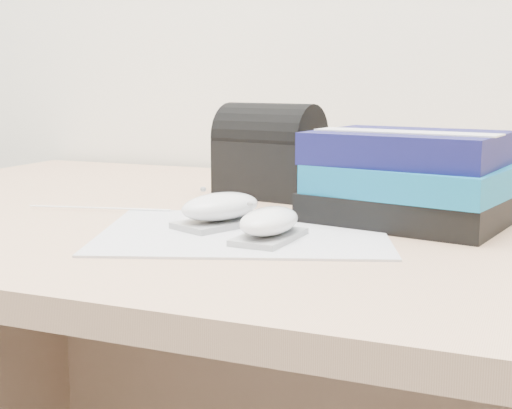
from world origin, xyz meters
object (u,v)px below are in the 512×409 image
at_px(mouse_rear, 221,209).
at_px(book_stack, 410,178).
at_px(mouse_front, 269,224).
at_px(desk, 390,384).
at_px(pouch, 270,151).

bearing_deg(mouse_rear, book_stack, 31.52).
relative_size(mouse_rear, book_stack, 0.47).
bearing_deg(mouse_front, mouse_rear, 148.75).
xyz_separation_m(mouse_rear, book_stack, (0.19, 0.12, 0.03)).
distance_m(desk, pouch, 0.37).
relative_size(mouse_front, book_stack, 0.38).
xyz_separation_m(mouse_front, book_stack, (0.12, 0.17, 0.03)).
xyz_separation_m(desk, pouch, (-0.20, 0.06, 0.30)).
bearing_deg(pouch, mouse_rear, -82.77).
relative_size(desk, mouse_front, 16.36).
distance_m(mouse_rear, pouch, 0.24).
distance_m(mouse_front, pouch, 0.31).
relative_size(mouse_rear, pouch, 0.77).
bearing_deg(mouse_front, pouch, 110.99).
bearing_deg(mouse_rear, pouch, 97.23).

